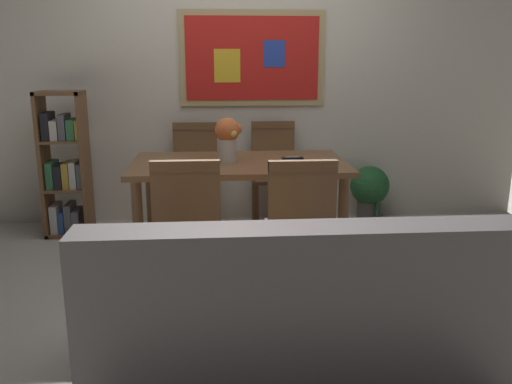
% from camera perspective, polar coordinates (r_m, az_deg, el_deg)
% --- Properties ---
extents(ground_plane, '(12.00, 12.00, 0.00)m').
position_cam_1_polar(ground_plane, '(3.50, -0.53, -10.33)').
color(ground_plane, beige).
extents(wall_back_with_painting, '(5.20, 0.14, 2.60)m').
position_cam_1_polar(wall_back_with_painting, '(4.82, -1.88, 12.38)').
color(wall_back_with_painting, beige).
rests_on(wall_back_with_painting, ground_plane).
extents(dining_table, '(1.52, 0.88, 0.73)m').
position_cam_1_polar(dining_table, '(3.83, -1.81, 1.89)').
color(dining_table, brown).
rests_on(dining_table, ground_plane).
extents(dining_chair_near_left, '(0.40, 0.41, 0.91)m').
position_cam_1_polar(dining_chair_near_left, '(3.11, -7.31, -3.07)').
color(dining_chair_near_left, brown).
rests_on(dining_chair_near_left, ground_plane).
extents(dining_chair_far_right, '(0.40, 0.41, 0.91)m').
position_cam_1_polar(dining_chair_far_right, '(4.68, 1.92, 2.88)').
color(dining_chair_far_right, brown).
rests_on(dining_chair_far_right, ground_plane).
extents(dining_chair_near_right, '(0.40, 0.41, 0.91)m').
position_cam_1_polar(dining_chair_near_right, '(3.09, 4.61, -3.07)').
color(dining_chair_near_right, brown).
rests_on(dining_chair_near_right, ground_plane).
extents(dining_chair_far_left, '(0.40, 0.41, 0.91)m').
position_cam_1_polar(dining_chair_far_left, '(4.62, -6.48, 2.64)').
color(dining_chair_far_left, brown).
rests_on(dining_chair_far_left, ground_plane).
extents(leather_couch, '(1.80, 0.84, 0.84)m').
position_cam_1_polar(leather_couch, '(2.44, 4.73, -13.72)').
color(leather_couch, '#514C4C').
rests_on(leather_couch, ground_plane).
extents(bookshelf, '(0.36, 0.28, 1.20)m').
position_cam_1_polar(bookshelf, '(4.67, -19.69, 2.33)').
color(bookshelf, brown).
rests_on(bookshelf, ground_plane).
extents(potted_ivy, '(0.35, 0.35, 0.54)m').
position_cam_1_polar(potted_ivy, '(4.90, 12.03, 0.19)').
color(potted_ivy, '#4C4742').
rests_on(potted_ivy, ground_plane).
extents(flower_vase, '(0.19, 0.18, 0.31)m').
position_cam_1_polar(flower_vase, '(3.80, -3.04, 6.00)').
color(flower_vase, beige).
rests_on(flower_vase, dining_table).
extents(tv_remote, '(0.16, 0.06, 0.02)m').
position_cam_1_polar(tv_remote, '(3.88, 3.91, 3.60)').
color(tv_remote, black).
rests_on(tv_remote, dining_table).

